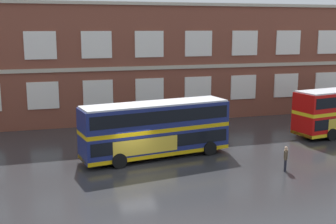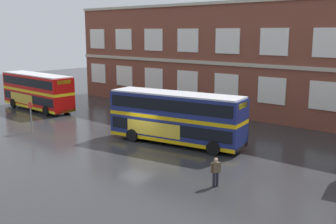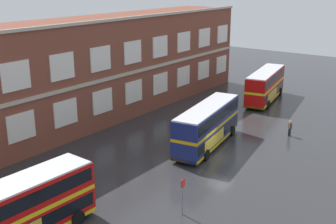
# 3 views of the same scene
# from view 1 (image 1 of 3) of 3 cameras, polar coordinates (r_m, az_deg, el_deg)

# --- Properties ---
(ground_plane) EXTENTS (120.00, 120.00, 0.00)m
(ground_plane) POSITION_cam_1_polar(r_m,az_deg,el_deg) (31.64, -4.84, -6.39)
(ground_plane) COLOR #2B2B2D
(brick_terminal_building) EXTENTS (50.73, 8.19, 11.78)m
(brick_terminal_building) POSITION_cam_1_polar(r_m,az_deg,el_deg) (46.39, -6.70, 6.39)
(brick_terminal_building) COLOR brown
(brick_terminal_building) RESTS_ON ground
(double_decker_middle) EXTENTS (11.27, 4.35, 4.07)m
(double_decker_middle) POSITION_cam_1_polar(r_m,az_deg,el_deg) (31.93, -1.60, -2.19)
(double_decker_middle) COLOR navy
(double_decker_middle) RESTS_ON ground
(waiting_passenger) EXTENTS (0.44, 0.58, 1.70)m
(waiting_passenger) POSITION_cam_1_polar(r_m,az_deg,el_deg) (30.18, 15.08, -5.76)
(waiting_passenger) COLOR black
(waiting_passenger) RESTS_ON ground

